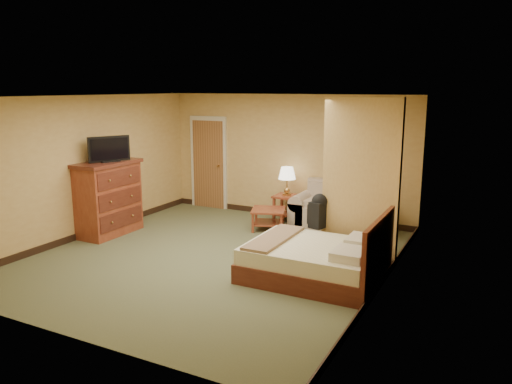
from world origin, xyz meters
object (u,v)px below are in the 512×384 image
Objects in this scene: loveseat at (339,214)px; bed at (317,260)px; coffee_table at (268,215)px; dresser at (108,198)px.

bed is at bearing -78.86° from loveseat.
dresser is (-2.56, -1.64, 0.41)m from coffee_table.
dresser is at bearing -147.30° from coffee_table.
coffee_table is 0.59× the size of dresser.
coffee_table is at bearing -150.98° from loveseat.
bed is (0.53, -2.68, -0.02)m from loveseat.
bed reaches higher than loveseat.
loveseat is at bearing 101.14° from bed.
coffee_table is at bearing 32.70° from dresser.
loveseat is 4.44m from dresser.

